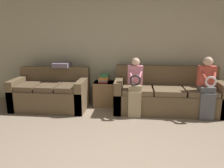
{
  "coord_description": "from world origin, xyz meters",
  "views": [
    {
      "loc": [
        0.16,
        -2.25,
        1.71
      ],
      "look_at": [
        -0.24,
        1.77,
        0.73
      ],
      "focal_mm": 35.0,
      "sensor_mm": 36.0,
      "label": 1
    }
  ],
  "objects_px": {
    "side_shelf": "(104,93)",
    "book_stack": "(104,78)",
    "couch_main": "(167,95)",
    "couch_side": "(51,94)",
    "child_right_seated": "(207,85)",
    "throw_pillow": "(62,65)",
    "child_left_seated": "(135,85)"
  },
  "relations": [
    {
      "from": "child_right_seated",
      "to": "side_shelf",
      "type": "bearing_deg",
      "value": 163.87
    },
    {
      "from": "couch_side",
      "to": "child_right_seated",
      "type": "height_order",
      "value": "child_right_seated"
    },
    {
      "from": "couch_side",
      "to": "book_stack",
      "type": "bearing_deg",
      "value": 16.63
    },
    {
      "from": "couch_main",
      "to": "throw_pillow",
      "type": "height_order",
      "value": "throw_pillow"
    },
    {
      "from": "couch_main",
      "to": "book_stack",
      "type": "xyz_separation_m",
      "value": [
        -1.43,
        0.25,
        0.3
      ]
    },
    {
      "from": "couch_main",
      "to": "book_stack",
      "type": "relative_size",
      "value": 7.25
    },
    {
      "from": "couch_side",
      "to": "child_right_seated",
      "type": "relative_size",
      "value": 1.33
    },
    {
      "from": "book_stack",
      "to": "couch_main",
      "type": "bearing_deg",
      "value": -9.9
    },
    {
      "from": "child_left_seated",
      "to": "throw_pillow",
      "type": "distance_m",
      "value": 1.83
    },
    {
      "from": "couch_side",
      "to": "side_shelf",
      "type": "bearing_deg",
      "value": 16.55
    },
    {
      "from": "couch_main",
      "to": "child_left_seated",
      "type": "distance_m",
      "value": 0.86
    },
    {
      "from": "side_shelf",
      "to": "book_stack",
      "type": "height_order",
      "value": "book_stack"
    },
    {
      "from": "couch_side",
      "to": "child_right_seated",
      "type": "distance_m",
      "value": 3.32
    },
    {
      "from": "couch_side",
      "to": "throw_pillow",
      "type": "bearing_deg",
      "value": 59.89
    },
    {
      "from": "child_left_seated",
      "to": "throw_pillow",
      "type": "bearing_deg",
      "value": 161.29
    },
    {
      "from": "child_left_seated",
      "to": "child_right_seated",
      "type": "bearing_deg",
      "value": 0.2
    },
    {
      "from": "couch_side",
      "to": "child_right_seated",
      "type": "bearing_deg",
      "value": -4.71
    },
    {
      "from": "child_left_seated",
      "to": "child_right_seated",
      "type": "height_order",
      "value": "child_right_seated"
    },
    {
      "from": "child_left_seated",
      "to": "throw_pillow",
      "type": "xyz_separation_m",
      "value": [
        -1.71,
        0.58,
        0.3
      ]
    },
    {
      "from": "couch_main",
      "to": "couch_side",
      "type": "bearing_deg",
      "value": -177.83
    },
    {
      "from": "child_right_seated",
      "to": "book_stack",
      "type": "distance_m",
      "value": 2.22
    },
    {
      "from": "couch_main",
      "to": "child_right_seated",
      "type": "height_order",
      "value": "child_right_seated"
    },
    {
      "from": "throw_pillow",
      "to": "couch_side",
      "type": "bearing_deg",
      "value": -120.11
    },
    {
      "from": "book_stack",
      "to": "child_right_seated",
      "type": "bearing_deg",
      "value": -16.18
    },
    {
      "from": "child_right_seated",
      "to": "throw_pillow",
      "type": "bearing_deg",
      "value": 169.57
    },
    {
      "from": "couch_main",
      "to": "couch_side",
      "type": "height_order",
      "value": "couch_main"
    },
    {
      "from": "couch_side",
      "to": "child_left_seated",
      "type": "height_order",
      "value": "child_left_seated"
    },
    {
      "from": "child_left_seated",
      "to": "book_stack",
      "type": "distance_m",
      "value": 0.95
    },
    {
      "from": "couch_main",
      "to": "throw_pillow",
      "type": "bearing_deg",
      "value": 175.15
    },
    {
      "from": "child_left_seated",
      "to": "book_stack",
      "type": "xyz_separation_m",
      "value": [
        -0.72,
        0.62,
        -0.01
      ]
    },
    {
      "from": "book_stack",
      "to": "couch_side",
      "type": "bearing_deg",
      "value": -163.37
    },
    {
      "from": "throw_pillow",
      "to": "child_left_seated",
      "type": "bearing_deg",
      "value": -18.71
    }
  ]
}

